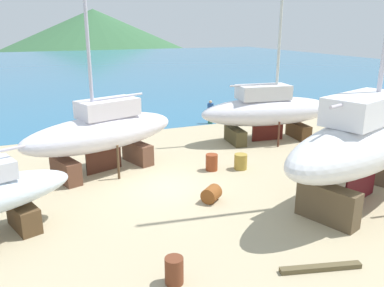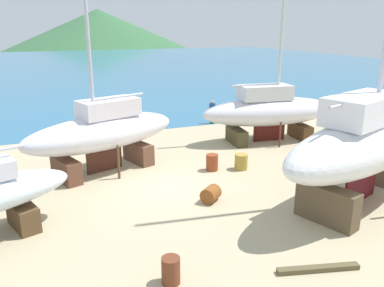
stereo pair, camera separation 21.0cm
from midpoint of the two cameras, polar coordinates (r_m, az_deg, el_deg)
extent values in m
plane|color=tan|center=(15.95, -1.35, -9.34)|extent=(48.78, 48.78, 0.00)
cube|color=teal|center=(74.07, -18.89, 10.46)|extent=(133.41, 96.01, 0.01)
cone|color=#35633C|center=(186.75, -13.99, 14.15)|extent=(131.86, 131.86, 28.18)
cube|color=#51351D|center=(26.36, 14.98, 1.81)|extent=(0.94, 2.18, 0.94)
cube|color=#483E24|center=(24.44, 6.06, 1.13)|extent=(0.94, 2.18, 0.94)
cylinder|color=#542F2D|center=(26.51, 9.35, 2.92)|extent=(0.12, 0.12, 1.55)
cylinder|color=#552F22|center=(24.01, 12.25, 1.30)|extent=(0.12, 0.12, 1.55)
ellipsoid|color=silver|center=(24.99, 10.87, 4.64)|extent=(9.05, 3.65, 1.74)
cube|color=#521812|center=(25.34, 10.69, 1.37)|extent=(2.11, 0.33, 1.22)
cube|color=silver|center=(24.58, 10.10, 7.36)|extent=(3.33, 1.94, 0.87)
cylinder|color=beige|center=(24.69, 12.67, 19.00)|extent=(0.17, 0.17, 10.93)
cylinder|color=#C0BBC0|center=(24.23, 8.73, 8.41)|extent=(3.07, 0.48, 0.12)
cube|color=brown|center=(15.53, -23.63, -9.73)|extent=(1.20, 1.78, 0.92)
cube|color=brown|center=(15.46, 18.75, -8.32)|extent=(1.41, 2.41, 1.39)
cylinder|color=brown|center=(18.13, 18.63, -3.33)|extent=(0.12, 0.12, 2.13)
ellipsoid|color=white|center=(17.02, 23.67, 0.09)|extent=(10.64, 6.07, 2.09)
cube|color=#4C0F15|center=(17.57, 23.00, -5.48)|extent=(2.36, 0.88, 1.46)
cube|color=white|center=(16.24, 23.50, 4.70)|extent=(4.06, 2.84, 1.05)
cylinder|color=silver|center=(15.48, 22.42, 5.72)|extent=(3.44, 1.29, 0.13)
cube|color=brown|center=(19.28, -18.19, -3.74)|extent=(1.31, 2.11, 1.08)
cube|color=brown|center=(21.06, -8.19, -1.32)|extent=(1.31, 2.11, 1.08)
cylinder|color=brown|center=(18.86, -10.99, -2.70)|extent=(0.12, 0.12, 1.67)
cylinder|color=brown|center=(21.16, -14.83, -0.80)|extent=(0.12, 0.12, 1.67)
ellipsoid|color=white|center=(19.67, -13.24, 1.54)|extent=(8.43, 4.98, 1.68)
cube|color=#462318|center=(20.08, -12.97, -2.39)|extent=(1.85, 0.71, 1.18)
cube|color=white|center=(19.59, -12.44, 5.07)|extent=(3.23, 2.36, 0.84)
cylinder|color=silver|center=(19.80, -11.00, 6.69)|extent=(2.70, 1.03, 0.12)
cube|color=#367051|center=(29.30, 2.47, 3.81)|extent=(0.39, 0.34, 0.91)
cube|color=navy|center=(29.13, 2.49, 5.26)|extent=(0.50, 0.42, 0.61)
sphere|color=tan|center=(29.05, 2.50, 6.07)|extent=(0.22, 0.22, 0.22)
cylinder|color=brown|center=(19.78, 2.58, -2.75)|extent=(0.71, 0.71, 0.83)
cylinder|color=#A28433|center=(20.06, 6.79, -2.63)|extent=(0.92, 0.92, 0.79)
cylinder|color=brown|center=(11.62, -3.16, -17.97)|extent=(0.74, 0.74, 0.80)
cylinder|color=brown|center=(16.39, 2.47, -7.35)|extent=(1.00, 0.99, 0.65)
cube|color=brown|center=(12.85, 17.74, -16.84)|extent=(2.51, 0.87, 0.15)
camera|label=1|loc=(0.10, -90.33, -0.10)|focal=36.67mm
camera|label=2|loc=(0.10, 89.67, 0.10)|focal=36.67mm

